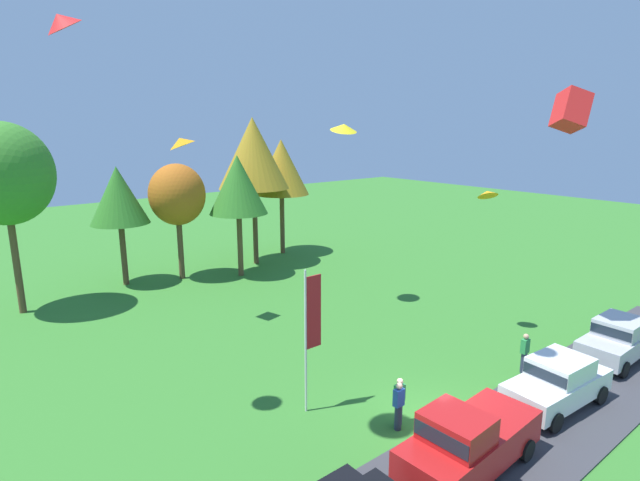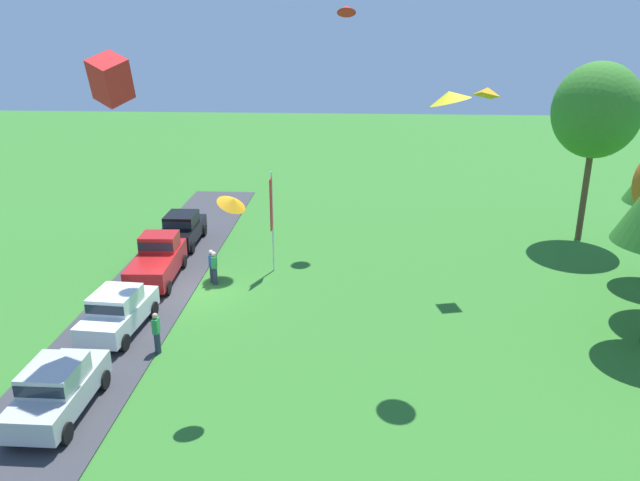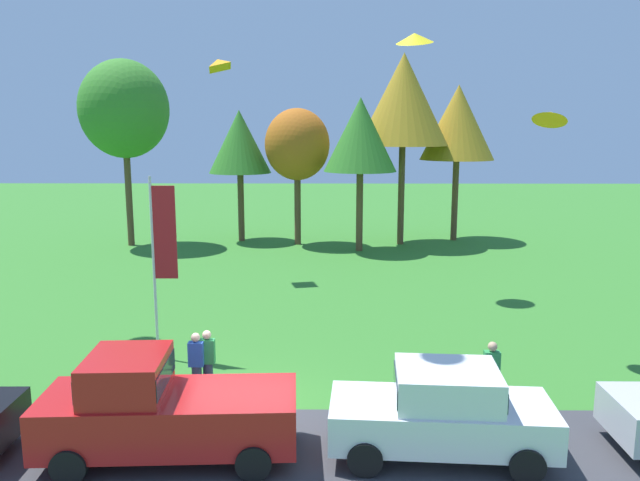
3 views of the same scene
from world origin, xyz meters
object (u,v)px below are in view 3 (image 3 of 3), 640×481
at_px(person_on_lawn, 491,376).
at_px(tree_far_left, 403,100).
at_px(tree_right_of_center, 240,142).
at_px(tree_left_of_center, 458,123).
at_px(tree_far_right, 297,145).
at_px(car_sedan_near_entrance, 443,410).
at_px(tree_center_back, 124,109).
at_px(flag_banner, 161,245).
at_px(person_watching_sky, 196,366).
at_px(kite_delta_low_drifter, 415,38).
at_px(kite_delta_high_right, 550,116).
at_px(kite_diamond_over_trees, 218,64).
at_px(car_pickup_mid_row, 160,407).
at_px(tree_lone_near, 360,135).
at_px(person_beside_suv, 208,363).

distance_m(person_on_lawn, tree_far_left, 22.48).
distance_m(tree_right_of_center, tree_left_of_center, 12.53).
height_order(tree_right_of_center, tree_far_right, tree_far_right).
bearing_deg(car_sedan_near_entrance, tree_center_back, 120.09).
bearing_deg(flag_banner, person_watching_sky, -62.37).
xyz_separation_m(tree_left_of_center, flag_banner, (-12.19, -19.21, -3.47)).
xyz_separation_m(tree_far_right, kite_delta_low_drifter, (4.89, -10.54, 4.27)).
height_order(tree_left_of_center, kite_delta_high_right, tree_left_of_center).
xyz_separation_m(tree_center_back, kite_diamond_over_trees, (6.39, -7.33, 1.68)).
relative_size(tree_center_back, tree_far_right, 1.34).
bearing_deg(person_watching_sky, tree_far_right, 85.65).
bearing_deg(person_on_lawn, car_pickup_mid_row, -163.02).
bearing_deg(tree_far_right, tree_lone_near, -29.12).
relative_size(tree_center_back, kite_delta_low_drifter, 7.18).
relative_size(person_watching_sky, flag_banner, 0.33).
bearing_deg(kite_delta_low_drifter, tree_lone_near, 99.86).
distance_m(car_sedan_near_entrance, person_beside_suv, 5.95).
bearing_deg(tree_right_of_center, person_watching_sky, -85.34).
xyz_separation_m(tree_center_back, tree_far_right, (9.39, 0.41, -1.92)).
bearing_deg(kite_delta_low_drifter, tree_center_back, 144.65).
xyz_separation_m(tree_far_left, kite_delta_low_drifter, (-0.95, -10.63, 1.83)).
bearing_deg(tree_left_of_center, tree_lone_near, -150.29).
distance_m(tree_far_left, tree_left_of_center, 3.75).
relative_size(person_beside_suv, tree_left_of_center, 0.19).
bearing_deg(kite_diamond_over_trees, car_sedan_near_entrance, -66.15).
xyz_separation_m(flag_banner, kite_diamond_over_trees, (0.05, 10.08, 5.87)).
bearing_deg(car_sedan_near_entrance, kite_delta_low_drifter, 85.48).
xyz_separation_m(car_pickup_mid_row, kite_diamond_over_trees, (-1.27, 15.66, 8.09)).
relative_size(tree_center_back, tree_left_of_center, 1.14).
xyz_separation_m(tree_far_left, tree_left_of_center, (3.30, 1.30, -1.23)).
relative_size(tree_far_right, flag_banner, 1.45).
relative_size(flag_banner, kite_delta_low_drifter, 3.70).
distance_m(car_sedan_near_entrance, tree_center_back, 27.25).
distance_m(tree_far_left, kite_diamond_over_trees, 11.87).
xyz_separation_m(car_sedan_near_entrance, person_watching_sky, (-5.45, 2.67, -0.16)).
relative_size(car_sedan_near_entrance, tree_lone_near, 0.56).
bearing_deg(flag_banner, kite_delta_low_drifter, 42.51).
xyz_separation_m(tree_right_of_center, tree_lone_near, (6.73, -2.96, 0.44)).
height_order(car_sedan_near_entrance, tree_left_of_center, tree_left_of_center).
distance_m(person_beside_suv, tree_lone_near, 19.87).
height_order(person_watching_sky, kite_diamond_over_trees, kite_diamond_over_trees).
relative_size(tree_far_right, tree_lone_near, 0.94).
xyz_separation_m(kite_delta_low_drifter, kite_delta_high_right, (2.79, -6.98, -2.99)).
xyz_separation_m(person_watching_sky, tree_left_of_center, (10.71, 22.03, 5.92)).
bearing_deg(tree_left_of_center, tree_center_back, -174.44).
bearing_deg(car_sedan_near_entrance, person_watching_sky, 153.91).
height_order(tree_far_left, tree_left_of_center, tree_far_left).
relative_size(car_pickup_mid_row, tree_left_of_center, 0.57).
distance_m(person_on_lawn, kite_delta_high_right, 7.40).
bearing_deg(person_on_lawn, kite_delta_low_drifter, 92.70).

